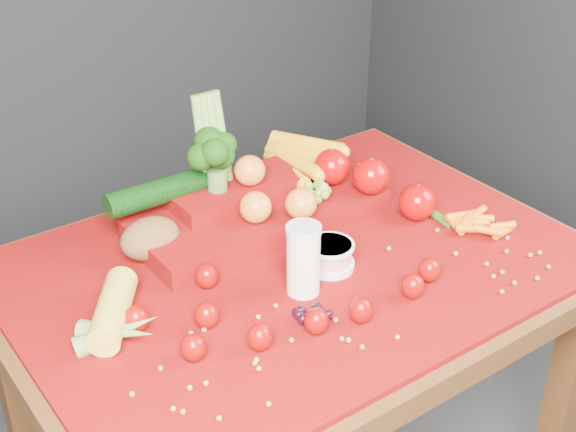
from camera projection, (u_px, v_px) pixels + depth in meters
table at (294, 305)px, 1.59m from camera, size 1.10×0.80×0.75m
red_cloth at (294, 263)px, 1.53m from camera, size 1.05×0.75×0.01m
milk_glass at (303, 257)px, 1.41m from camera, size 0.06×0.06×0.14m
yogurt_bowl at (330, 255)px, 1.50m from camera, size 0.09×0.09×0.05m
strawberry_scatter at (283, 307)px, 1.36m from camera, size 0.54×0.28×0.05m
dark_grape_cluster at (313, 314)px, 1.36m from camera, size 0.06×0.05×0.03m
soybean_scatter at (362, 309)px, 1.39m from camera, size 0.84×0.24×0.01m
corn_ear at (116, 326)px, 1.32m from camera, size 0.25×0.27×0.06m
potato at (150, 238)px, 1.52m from camera, size 0.12×0.09×0.08m
baby_carrot_pile at (475, 225)px, 1.61m from camera, size 0.18×0.17×0.03m
green_bean_pile at (427, 208)px, 1.69m from camera, size 0.14×0.12×0.01m
produce_mound at (267, 195)px, 1.63m from camera, size 0.60×0.37×0.27m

